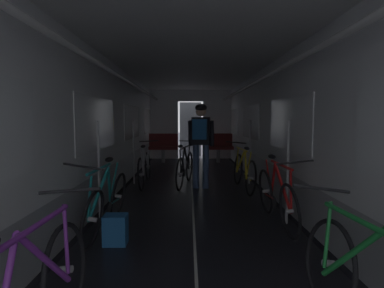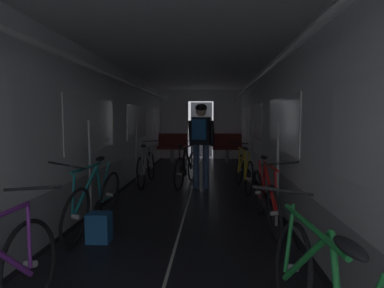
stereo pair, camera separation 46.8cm
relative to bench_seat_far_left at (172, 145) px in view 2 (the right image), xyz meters
name	(u,v)px [view 2 (the right image)]	position (x,y,z in m)	size (l,w,h in m)	color
train_car_shell	(190,104)	(0.90, -4.47, 1.13)	(3.14, 12.34, 2.57)	black
bench_seat_far_left	(172,145)	(0.00, 0.00, 0.00)	(0.98, 0.51, 0.95)	gray
bench_seat_far_right	(227,145)	(1.80, 0.00, 0.00)	(0.98, 0.51, 0.95)	gray
bicycle_yellow	(244,172)	(1.94, -3.97, -0.19)	(0.44, 1.69, 0.95)	black
bicycle_silver	(146,167)	(-0.10, -3.56, -0.18)	(0.44, 1.69, 0.94)	black
bicycle_red	(266,198)	(2.02, -6.00, -0.19)	(0.44, 1.69, 0.95)	black
bicycle_teal	(95,200)	(-0.20, -6.27, -0.19)	(0.44, 1.69, 0.96)	black
person_cyclist_aisle	(201,136)	(1.08, -3.82, 0.50)	(0.56, 0.43, 1.73)	#384C75
bicycle_black_in_aisle	(186,168)	(0.75, -3.56, -0.18)	(0.48, 1.67, 0.94)	black
backpack_on_floor	(99,227)	(0.00, -6.66, -0.40)	(0.26, 0.20, 0.34)	#1E5693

